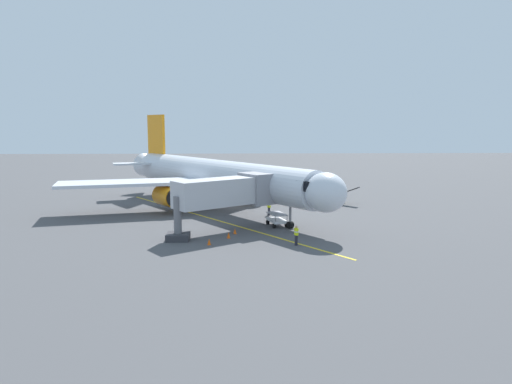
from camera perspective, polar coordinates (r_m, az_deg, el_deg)
name	(u,v)px	position (r m, az deg, el deg)	size (l,w,h in m)	color
ground_plane	(225,206)	(60.02, -3.76, -1.66)	(220.00, 220.00, 0.00)	#4C4C4F
apron_lead_in_line	(213,219)	(51.78, -5.18, -3.23)	(0.24, 40.00, 0.01)	yellow
airplane	(214,176)	(57.34, -5.06, 1.91)	(31.21, 35.00, 11.50)	silver
jet_bridge	(230,192)	(45.09, -3.08, -0.05)	(10.39, 8.41, 5.40)	#B7B7BC
ground_crew_marshaller	(296,235)	(40.47, 4.83, -5.14)	(0.35, 0.45, 1.71)	#23232D
ground_crew_wing_walker	(269,207)	(53.62, 1.56, -1.85)	(0.42, 0.47, 1.71)	#23232D
belt_loader_near_nose	(335,198)	(62.56, 9.37, -0.69)	(4.54, 3.38, 2.32)	yellow
baggage_cart_portside	(277,219)	(48.09, 2.52, -3.29)	(2.13, 2.88, 1.27)	white
safety_cone_nose_left	(229,235)	(43.02, -3.29, -5.17)	(0.32, 0.32, 0.55)	#F2590F
safety_cone_nose_right	(209,242)	(40.80, -5.62, -5.93)	(0.32, 0.32, 0.55)	#F2590F
safety_cone_wing_port	(235,231)	(44.67, -2.53, -4.67)	(0.32, 0.32, 0.55)	#F2590F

